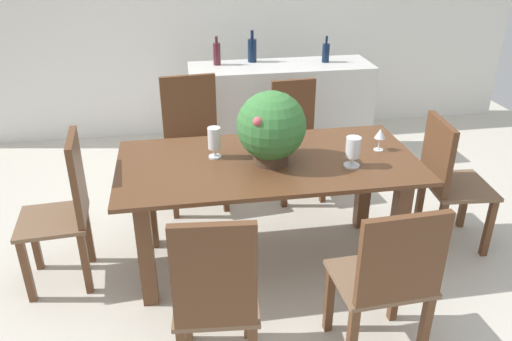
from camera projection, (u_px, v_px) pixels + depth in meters
ground_plane at (270, 267)px, 3.44m from camera, size 7.04×7.04×0.00m
back_wall at (223, 9)px, 5.16m from camera, size 6.40×0.10×2.60m
dining_table at (268, 180)px, 3.25m from camera, size 1.88×0.93×0.76m
chair_far_right at (296, 133)px, 4.20m from camera, size 0.43×0.45×0.95m
chair_near_left at (216, 296)px, 2.36m from camera, size 0.44×0.48×1.00m
chair_near_right at (389, 278)px, 2.50m from camera, size 0.49×0.42×0.94m
chair_head_end at (66, 206)px, 3.10m from camera, size 0.44×0.44×0.99m
chair_foot_end at (447, 177)px, 3.48m from camera, size 0.46×0.49×0.94m
chair_far_left at (192, 135)px, 4.08m from camera, size 0.52×0.51×1.02m
flower_centerpiece at (271, 127)px, 3.06m from camera, size 0.42×0.42×0.45m
crystal_vase_left at (353, 149)px, 3.06m from camera, size 0.10×0.10×0.19m
crystal_vase_center_near at (266, 128)px, 3.44m from camera, size 0.09×0.09×0.16m
crystal_vase_right at (214, 140)px, 3.17m from camera, size 0.08×0.08×0.20m
wine_glass at (380, 135)px, 3.28m from camera, size 0.07×0.07×0.15m
kitchen_counter at (280, 113)px, 4.83m from camera, size 1.67×0.53×0.92m
wine_bottle_clear at (217, 53)px, 4.58m from camera, size 0.07×0.07×0.26m
wine_bottle_dark at (326, 52)px, 4.68m from camera, size 0.07×0.07×0.24m
wine_bottle_green at (252, 50)px, 4.68m from camera, size 0.08×0.08×0.29m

